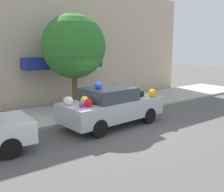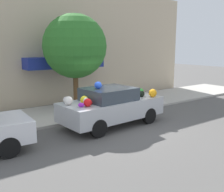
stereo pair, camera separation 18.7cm
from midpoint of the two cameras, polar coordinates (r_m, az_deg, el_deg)
name	(u,v)px [view 2 (the right image)]	position (r m, az deg, el deg)	size (l,w,h in m)	color
ground_plane	(113,125)	(10.11, 0.74, -6.40)	(60.00, 60.00, 0.00)	#565451
sidewalk_curb	(79,110)	(12.28, -6.83, -3.10)	(24.00, 3.20, 0.11)	#B2ADA3
building_facade	(56,47)	(13.91, -11.61, 10.48)	(18.00, 1.20, 6.02)	#C6B293
street_tree	(75,46)	(12.15, -7.66, 10.65)	(2.90, 2.90, 4.33)	brown
fire_hydrant	(128,99)	(12.70, 3.91, -0.75)	(0.20, 0.20, 0.70)	red
art_car	(111,106)	(9.93, 0.38, -2.10)	(4.11, 1.97, 1.73)	#B7BABF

